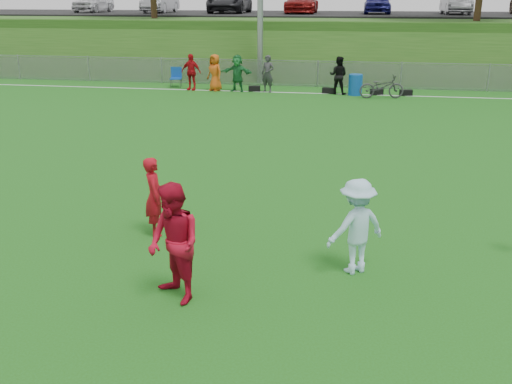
% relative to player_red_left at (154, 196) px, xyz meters
% --- Properties ---
extents(ground, '(120.00, 120.00, 0.00)m').
position_rel_player_red_left_xyz_m(ground, '(1.76, -1.13, -0.76)').
color(ground, '#1E5812').
rests_on(ground, ground).
extents(sideline_far, '(60.00, 0.10, 0.01)m').
position_rel_player_red_left_xyz_m(sideline_far, '(1.76, 16.87, -0.75)').
color(sideline_far, white).
rests_on(sideline_far, ground).
extents(fence, '(58.00, 0.06, 1.30)m').
position_rel_player_red_left_xyz_m(fence, '(1.76, 18.87, -0.11)').
color(fence, gray).
rests_on(fence, ground).
extents(berm, '(120.00, 18.00, 3.00)m').
position_rel_player_red_left_xyz_m(berm, '(1.76, 29.87, 0.74)').
color(berm, '#224D15').
rests_on(berm, ground).
extents(parking_lot, '(120.00, 12.00, 0.10)m').
position_rel_player_red_left_xyz_m(parking_lot, '(1.76, 31.87, 2.29)').
color(parking_lot, black).
rests_on(parking_lot, berm).
extents(car_row, '(32.04, 5.18, 1.44)m').
position_rel_player_red_left_xyz_m(car_row, '(0.59, 30.87, 3.06)').
color(car_row, silver).
rests_on(car_row, parking_lot).
extents(spectator_row, '(7.93, 0.90, 1.69)m').
position_rel_player_red_left_xyz_m(spectator_row, '(-1.27, 16.87, 0.09)').
color(spectator_row, '#B40C13').
rests_on(spectator_row, ground).
extents(gear_bags, '(7.55, 0.47, 0.26)m').
position_rel_player_red_left_xyz_m(gear_bags, '(2.96, 16.97, -0.63)').
color(gear_bags, black).
rests_on(gear_bags, ground).
extents(player_red_left, '(0.55, 0.65, 1.51)m').
position_rel_player_red_left_xyz_m(player_red_left, '(0.00, 0.00, 0.00)').
color(player_red_left, '#A20B17').
rests_on(player_red_left, ground).
extents(player_red_center, '(1.12, 1.10, 1.82)m').
position_rel_player_red_left_xyz_m(player_red_center, '(1.13, -2.33, 0.15)').
color(player_red_center, '#B20C25').
rests_on(player_red_center, ground).
extents(player_blue, '(1.18, 1.07, 1.60)m').
position_rel_player_red_left_xyz_m(player_blue, '(3.74, -0.94, 0.04)').
color(player_blue, '#ACDAEE').
rests_on(player_blue, ground).
extents(recycling_bin, '(0.69, 0.69, 0.93)m').
position_rel_player_red_left_xyz_m(recycling_bin, '(3.62, 16.72, -0.29)').
color(recycling_bin, '#0E499F').
rests_on(recycling_bin, ground).
extents(camp_chair, '(0.61, 0.62, 0.96)m').
position_rel_player_red_left_xyz_m(camp_chair, '(-5.10, 17.60, -0.47)').
color(camp_chair, '#0E419A').
rests_on(camp_chair, ground).
extents(bicycle, '(2.03, 1.00, 1.02)m').
position_rel_player_red_left_xyz_m(bicycle, '(4.76, 16.07, -0.25)').
color(bicycle, '#2F2E31').
rests_on(bicycle, ground).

